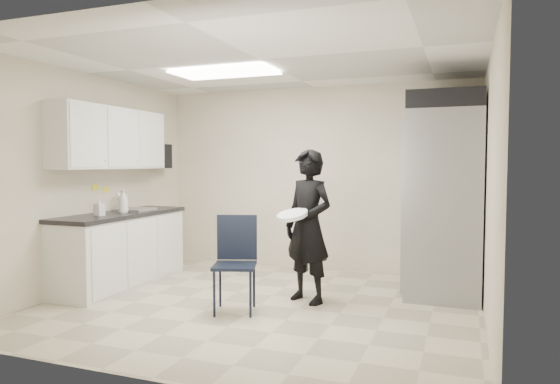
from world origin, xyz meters
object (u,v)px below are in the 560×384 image
at_px(lower_counter, 121,251).
at_px(folding_chair, 235,266).
at_px(man_tuxedo, 308,226).
at_px(commercial_fridge, 445,203).

height_order(lower_counter, folding_chair, folding_chair).
distance_m(folding_chair, man_tuxedo, 0.93).
relative_size(lower_counter, man_tuxedo, 1.14).
distance_m(lower_counter, commercial_fridge, 3.98).
xyz_separation_m(folding_chair, man_tuxedo, (0.59, 0.63, 0.36)).
bearing_deg(folding_chair, commercial_fridge, 21.26).
height_order(lower_counter, commercial_fridge, commercial_fridge).
xyz_separation_m(lower_counter, folding_chair, (1.81, -0.53, 0.05)).
relative_size(commercial_fridge, man_tuxedo, 1.26).
bearing_deg(lower_counter, folding_chair, -16.21).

